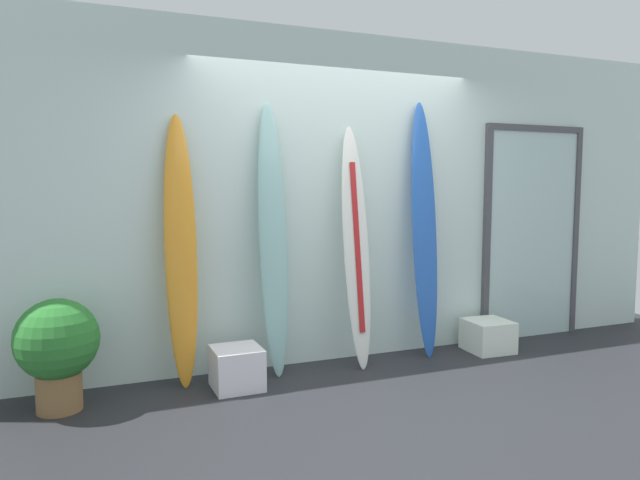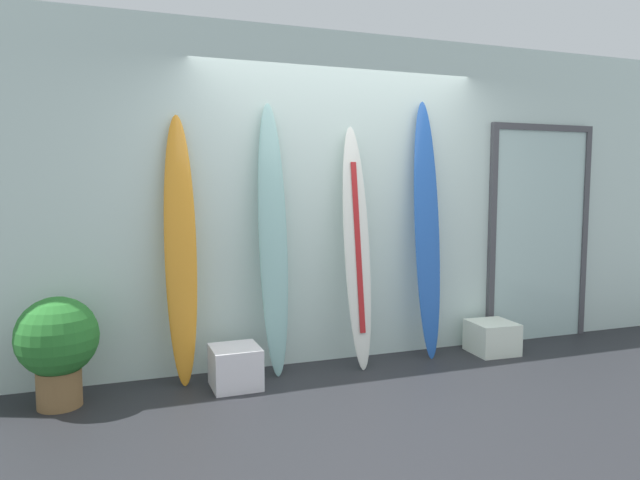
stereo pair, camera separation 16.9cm
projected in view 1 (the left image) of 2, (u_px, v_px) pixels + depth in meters
The scene contains 10 objects.
ground at pixel (407, 411), 3.85m from camera, with size 8.00×8.00×0.04m, color #232428.
wall_back at pixel (333, 199), 4.92m from camera, with size 7.20×0.20×2.80m, color silver.
surfboard_sunset at pixel (181, 251), 4.22m from camera, with size 0.24×0.29×2.05m.
surfboard_seafoam at pixel (273, 241), 4.47m from camera, with size 0.25×0.31×2.17m.
surfboard_ivory at pixel (356, 249), 4.69m from camera, with size 0.23×0.36×2.01m.
surfboard_cobalt at pixel (424, 232), 4.97m from camera, with size 0.24×0.29×2.25m.
display_block_left at pixel (488, 336), 5.17m from camera, with size 0.39×0.39×0.29m.
display_block_center at pixel (237, 368), 4.22m from camera, with size 0.36×0.36×0.31m.
glass_door at pixel (532, 229), 5.61m from camera, with size 1.17×0.06×2.10m.
potted_plant at pixel (57, 346), 3.77m from camera, with size 0.54×0.54×0.76m.
Camera 1 is at (-1.92, -3.24, 1.51)m, focal length 31.68 mm.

